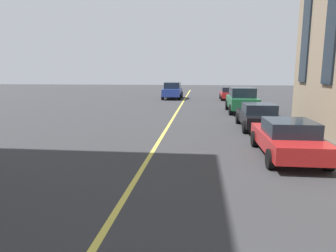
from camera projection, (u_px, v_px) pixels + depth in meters
lane_centre_line at (156, 145)px, 12.44m from camera, size 80.00×0.16×0.01m
car_black_mid at (258, 116)px, 16.07m from camera, size 4.40×1.95×1.37m
car_green_near at (242, 100)px, 22.51m from camera, size 4.70×2.14×1.88m
car_red_parked_b at (229, 94)px, 32.85m from camera, size 3.90×1.89×1.40m
car_blue_oncoming at (173, 90)px, 34.13m from camera, size 4.70×2.14×1.88m
car_red_far at (287, 138)px, 10.59m from camera, size 4.40×1.95×1.37m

